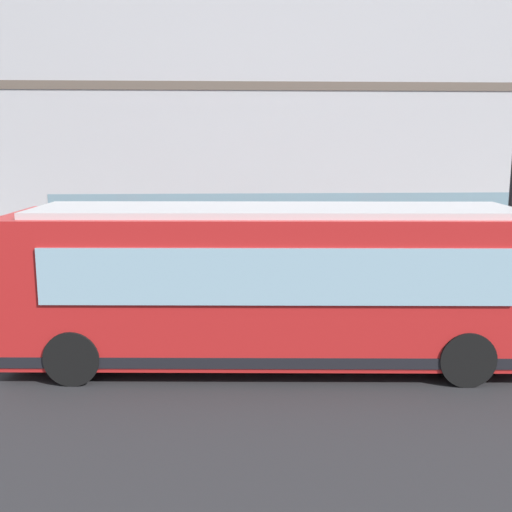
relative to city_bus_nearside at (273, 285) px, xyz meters
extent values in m
plane|color=#262628|center=(0.03, -1.22, -1.55)|extent=(120.00, 120.00, 0.00)
cube|color=#9E9991|center=(4.45, -1.22, -1.48)|extent=(3.64, 40.00, 0.15)
cube|color=#A8A8AD|center=(10.31, -1.22, 3.74)|extent=(8.09, 20.58, 10.59)
cube|color=brown|center=(6.42, -1.22, 4.27)|extent=(0.36, 20.17, 0.24)
cube|color=slate|center=(6.32, -1.22, 0.05)|extent=(0.12, 14.40, 2.40)
cube|color=red|center=(0.00, -0.02, 0.05)|extent=(3.07, 10.13, 2.70)
cube|color=silver|center=(0.00, -0.02, 1.46)|extent=(2.64, 9.11, 0.12)
cube|color=#8CB2C6|center=(0.28, 4.96, 0.50)|extent=(2.20, 0.21, 1.20)
cube|color=#8CB2C6|center=(1.27, -0.09, 0.45)|extent=(0.53, 8.19, 1.00)
cube|color=#8CB2C6|center=(-1.27, 0.06, 0.45)|extent=(0.53, 8.19, 1.00)
cube|color=black|center=(0.00, -0.02, -1.12)|extent=(3.11, 10.17, 0.20)
cylinder|color=black|center=(1.35, 3.51, -1.05)|extent=(0.36, 1.02, 1.00)
cylinder|color=black|center=(-0.94, 3.64, -1.05)|extent=(0.36, 1.02, 1.00)
cylinder|color=black|center=(0.95, -3.48, -1.05)|extent=(0.36, 1.02, 1.00)
cylinder|color=black|center=(-1.34, -3.34, -1.05)|extent=(0.36, 1.02, 1.00)
cylinder|color=black|center=(3.26, -6.15, 0.60)|extent=(0.14, 0.14, 4.01)
cylinder|color=red|center=(4.93, -1.73, -1.13)|extent=(0.24, 0.24, 0.55)
sphere|color=red|center=(4.93, -1.73, -0.77)|extent=(0.22, 0.22, 0.22)
cylinder|color=red|center=(4.93, -1.90, -1.08)|extent=(0.10, 0.12, 0.10)
cylinder|color=red|center=(5.10, -1.73, -1.08)|extent=(0.12, 0.10, 0.10)
cylinder|color=#99994C|center=(4.84, 4.16, -1.01)|extent=(0.14, 0.14, 0.80)
cylinder|color=#99994C|center=(4.79, 4.34, -1.01)|extent=(0.14, 0.14, 0.80)
cylinder|color=silver|center=(4.82, 4.25, -0.29)|extent=(0.32, 0.32, 0.63)
sphere|color=beige|center=(4.82, 4.25, 0.13)|extent=(0.22, 0.22, 0.22)
camera|label=1|loc=(-11.46, 0.90, 2.73)|focal=42.89mm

